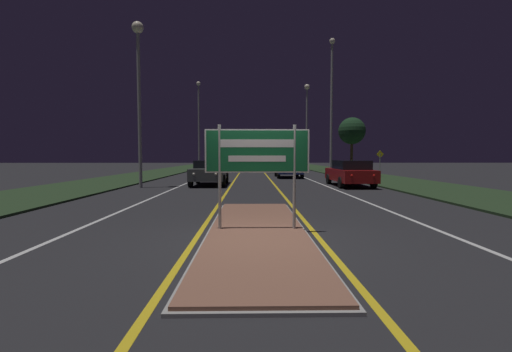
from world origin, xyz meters
name	(u,v)px	position (x,y,z in m)	size (l,w,h in m)	color
ground_plane	(258,239)	(0.00, 0.00, 0.00)	(160.00, 160.00, 0.00)	#232326
median_island	(257,231)	(0.00, 0.59, 0.04)	(2.20, 8.05, 0.10)	#999993
verge_left	(132,177)	(-9.50, 20.00, 0.04)	(5.00, 100.00, 0.08)	#23381E
verge_right	(372,177)	(9.50, 20.00, 0.04)	(5.00, 100.00, 0.08)	#23381E
centre_line_yellow_left	(238,174)	(-1.29, 25.00, 0.00)	(0.12, 70.00, 0.01)	gold
centre_line_yellow_right	(266,174)	(1.29, 25.00, 0.00)	(0.12, 70.00, 0.01)	gold
lane_line_white_left	(207,174)	(-4.20, 25.00, 0.00)	(0.12, 70.00, 0.01)	silver
lane_line_white_right	(297,174)	(4.20, 25.00, 0.00)	(0.12, 70.00, 0.01)	silver
edge_line_white_left	(175,174)	(-7.20, 25.00, 0.00)	(0.10, 70.00, 0.01)	silver
edge_line_white_right	(329,174)	(7.20, 25.00, 0.00)	(0.10, 70.00, 0.01)	silver
highway_sign	(257,155)	(0.00, 0.59, 1.74)	(2.31, 0.07, 2.31)	#9E9E99
streetlight_left_near	(139,72)	(-6.13, 11.66, 6.22)	(0.62, 0.62, 8.85)	#9E9E99
streetlight_left_far	(199,117)	(-6.17, 33.22, 6.31)	(0.48, 0.48, 10.35)	#9E9E99
streetlight_right_near	(332,97)	(6.19, 19.94, 6.34)	(0.44, 0.44, 10.84)	#9E9E99
streetlight_right_far	(307,111)	(6.34, 32.63, 6.87)	(0.62, 0.62, 9.95)	#9E9E99
car_receding_0	(350,173)	(5.55, 12.45, 0.77)	(1.97, 4.67, 1.48)	maroon
car_receding_1	(288,168)	(2.89, 20.35, 0.76)	(2.02, 4.33, 1.42)	navy
car_receding_2	(275,165)	(2.44, 29.57, 0.73)	(1.94, 4.35, 1.37)	silver
car_approaching_0	(210,172)	(-2.57, 13.36, 0.79)	(2.03, 4.33, 1.46)	#4C514C
warning_sign	(380,161)	(10.20, 20.17, 1.35)	(0.60, 0.06, 2.09)	#9E9E99
roadside_palm_right	(352,131)	(8.91, 23.54, 3.93)	(2.39, 2.39, 5.08)	#4C3823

